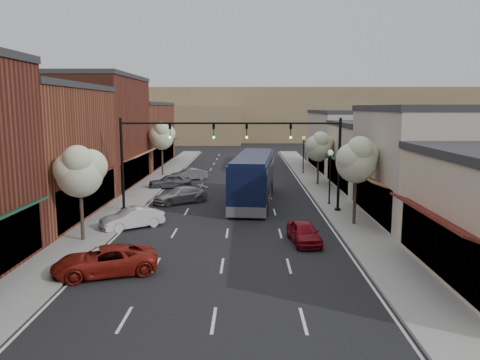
{
  "coord_description": "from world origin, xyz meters",
  "views": [
    {
      "loc": [
        1.2,
        -26.17,
        7.76
      ],
      "look_at": [
        0.69,
        9.42,
        2.2
      ],
      "focal_mm": 35.0,
      "sensor_mm": 36.0,
      "label": 1
    }
  ],
  "objects_px": {
    "tree_right_far": "(319,146)",
    "parked_car_d": "(170,181)",
    "tree_left_far": "(162,136)",
    "parked_car_c": "(180,195)",
    "signal_mast_right": "(307,150)",
    "tree_left_near": "(80,170)",
    "parked_car_a": "(105,261)",
    "tree_right_near": "(357,159)",
    "signal_mast_left": "(154,150)",
    "coach_bus": "(253,178)",
    "lamp_post_near": "(330,168)",
    "red_hatchback": "(304,232)",
    "parked_car_e": "(189,174)",
    "parked_car_b": "(132,218)",
    "lamp_post_far": "(304,149)"
  },
  "relations": [
    {
      "from": "coach_bus",
      "to": "lamp_post_far",
      "type": "bearing_deg",
      "value": 75.16
    },
    {
      "from": "red_hatchback",
      "to": "lamp_post_far",
      "type": "bearing_deg",
      "value": 76.25
    },
    {
      "from": "tree_left_near",
      "to": "parked_car_a",
      "type": "height_order",
      "value": "tree_left_near"
    },
    {
      "from": "tree_left_far",
      "to": "red_hatchback",
      "type": "relative_size",
      "value": 1.64
    },
    {
      "from": "tree_right_far",
      "to": "tree_left_near",
      "type": "xyz_separation_m",
      "value": [
        -16.6,
        -20.0,
        0.23
      ]
    },
    {
      "from": "parked_car_a",
      "to": "red_hatchback",
      "type": "bearing_deg",
      "value": 98.43
    },
    {
      "from": "parked_car_b",
      "to": "parked_car_c",
      "type": "height_order",
      "value": "parked_car_b"
    },
    {
      "from": "parked_car_e",
      "to": "signal_mast_left",
      "type": "bearing_deg",
      "value": -28.15
    },
    {
      "from": "coach_bus",
      "to": "red_hatchback",
      "type": "distance_m",
      "value": 12.05
    },
    {
      "from": "lamp_post_near",
      "to": "parked_car_c",
      "type": "relative_size",
      "value": 0.98
    },
    {
      "from": "parked_car_e",
      "to": "parked_car_b",
      "type": "bearing_deg",
      "value": -29.21
    },
    {
      "from": "coach_bus",
      "to": "parked_car_e",
      "type": "relative_size",
      "value": 3.38
    },
    {
      "from": "tree_right_far",
      "to": "red_hatchback",
      "type": "distance_m",
      "value": 20.63
    },
    {
      "from": "tree_left_far",
      "to": "coach_bus",
      "type": "height_order",
      "value": "tree_left_far"
    },
    {
      "from": "tree_left_near",
      "to": "coach_bus",
      "type": "xyz_separation_m",
      "value": [
        10.01,
        11.67,
        -2.19
      ]
    },
    {
      "from": "parked_car_b",
      "to": "parked_car_e",
      "type": "height_order",
      "value": "parked_car_b"
    },
    {
      "from": "tree_right_far",
      "to": "parked_car_a",
      "type": "distance_m",
      "value": 28.94
    },
    {
      "from": "lamp_post_near",
      "to": "parked_car_d",
      "type": "height_order",
      "value": "lamp_post_near"
    },
    {
      "from": "tree_right_near",
      "to": "parked_car_b",
      "type": "height_order",
      "value": "tree_right_near"
    },
    {
      "from": "tree_right_far",
      "to": "parked_car_a",
      "type": "height_order",
      "value": "tree_right_far"
    },
    {
      "from": "tree_left_far",
      "to": "red_hatchback",
      "type": "height_order",
      "value": "tree_left_far"
    },
    {
      "from": "tree_left_far",
      "to": "signal_mast_left",
      "type": "bearing_deg",
      "value": -81.65
    },
    {
      "from": "tree_left_far",
      "to": "lamp_post_near",
      "type": "relative_size",
      "value": 1.38
    },
    {
      "from": "lamp_post_far",
      "to": "coach_bus",
      "type": "distance_m",
      "value": 17.49
    },
    {
      "from": "signal_mast_right",
      "to": "tree_left_near",
      "type": "relative_size",
      "value": 1.44
    },
    {
      "from": "signal_mast_right",
      "to": "lamp_post_near",
      "type": "distance_m",
      "value": 3.69
    },
    {
      "from": "parked_car_a",
      "to": "tree_right_far",
      "type": "bearing_deg",
      "value": 131.93
    },
    {
      "from": "tree_right_far",
      "to": "tree_left_far",
      "type": "relative_size",
      "value": 0.89
    },
    {
      "from": "parked_car_c",
      "to": "tree_left_near",
      "type": "bearing_deg",
      "value": -53.73
    },
    {
      "from": "parked_car_a",
      "to": "parked_car_c",
      "type": "height_order",
      "value": "parked_car_a"
    },
    {
      "from": "tree_left_near",
      "to": "tree_left_far",
      "type": "height_order",
      "value": "tree_left_far"
    },
    {
      "from": "tree_left_near",
      "to": "parked_car_e",
      "type": "distance_m",
      "value": 23.86
    },
    {
      "from": "parked_car_a",
      "to": "parked_car_c",
      "type": "relative_size",
      "value": 1.05
    },
    {
      "from": "lamp_post_near",
      "to": "red_hatchback",
      "type": "distance_m",
      "value": 11.3
    },
    {
      "from": "lamp_post_near",
      "to": "coach_bus",
      "type": "height_order",
      "value": "lamp_post_near"
    },
    {
      "from": "signal_mast_right",
      "to": "tree_right_far",
      "type": "height_order",
      "value": "signal_mast_right"
    },
    {
      "from": "parked_car_d",
      "to": "parked_car_e",
      "type": "relative_size",
      "value": 1.05
    },
    {
      "from": "parked_car_c",
      "to": "parked_car_d",
      "type": "xyz_separation_m",
      "value": [
        -2.0,
        7.03,
        0.03
      ]
    },
    {
      "from": "tree_right_far",
      "to": "parked_car_d",
      "type": "height_order",
      "value": "tree_right_far"
    },
    {
      "from": "coach_bus",
      "to": "parked_car_d",
      "type": "relative_size",
      "value": 3.21
    },
    {
      "from": "tree_left_far",
      "to": "parked_car_b",
      "type": "xyz_separation_m",
      "value": [
        2.05,
        -22.78,
        -3.94
      ]
    },
    {
      "from": "lamp_post_near",
      "to": "red_hatchback",
      "type": "bearing_deg",
      "value": -107.36
    },
    {
      "from": "signal_mast_left",
      "to": "parked_car_d",
      "type": "height_order",
      "value": "signal_mast_left"
    },
    {
      "from": "tree_right_far",
      "to": "tree_left_near",
      "type": "distance_m",
      "value": 25.99
    },
    {
      "from": "tree_left_far",
      "to": "parked_car_a",
      "type": "relative_size",
      "value": 1.28
    },
    {
      "from": "tree_right_near",
      "to": "signal_mast_left",
      "type": "bearing_deg",
      "value": 163.81
    },
    {
      "from": "tree_right_near",
      "to": "tree_left_far",
      "type": "height_order",
      "value": "tree_left_far"
    },
    {
      "from": "lamp_post_near",
      "to": "parked_car_e",
      "type": "distance_m",
      "value": 18.24
    },
    {
      "from": "tree_left_far",
      "to": "parked_car_c",
      "type": "xyz_separation_m",
      "value": [
        4.05,
        -14.73,
        -3.94
      ]
    },
    {
      "from": "tree_left_near",
      "to": "parked_car_d",
      "type": "relative_size",
      "value": 1.4
    }
  ]
}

